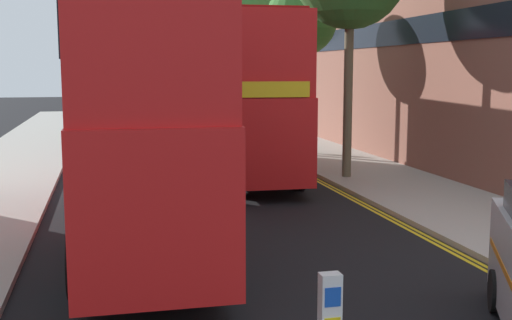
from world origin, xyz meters
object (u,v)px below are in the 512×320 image
(keep_left_bollard, at_px, (330,318))
(double_decker_bus_away, at_px, (139,107))
(double_decker_bus_oncoming, at_px, (242,92))
(pedestrian_far, at_px, (286,133))

(keep_left_bollard, bearing_deg, double_decker_bus_away, 107.64)
(keep_left_bollard, xyz_separation_m, double_decker_bus_away, (-2.09, 6.58, 2.42))
(keep_left_bollard, height_order, double_decker_bus_away, double_decker_bus_away)
(double_decker_bus_oncoming, height_order, pedestrian_far, double_decker_bus_oncoming)
(double_decker_bus_away, bearing_deg, pedestrian_far, 62.16)
(double_decker_bus_away, distance_m, double_decker_bus_oncoming, 9.44)
(pedestrian_far, bearing_deg, keep_left_bollard, -104.23)
(double_decker_bus_away, xyz_separation_m, double_decker_bus_oncoming, (4.08, 8.51, 0.00))
(keep_left_bollard, relative_size, double_decker_bus_oncoming, 0.10)
(double_decker_bus_oncoming, xyz_separation_m, pedestrian_far, (3.15, 5.18, -2.04))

